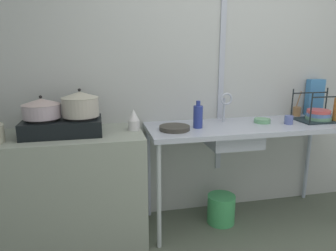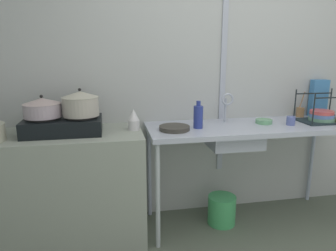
{
  "view_description": "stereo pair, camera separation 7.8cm",
  "coord_description": "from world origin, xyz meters",
  "px_view_note": "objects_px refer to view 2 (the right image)",
  "views": [
    {
      "loc": [
        -1.11,
        -1.13,
        1.52
      ],
      "look_at": [
        -0.58,
        1.26,
        0.93
      ],
      "focal_mm": 33.01,
      "sensor_mm": 36.0,
      "label": 1
    },
    {
      "loc": [
        -1.03,
        -1.14,
        1.52
      ],
      "look_at": [
        -0.58,
        1.26,
        0.93
      ],
      "focal_mm": 33.01,
      "sensor_mm": 36.0,
      "label": 2
    }
  ],
  "objects_px": {
    "pot_on_left_burner": "(42,107)",
    "pot_on_right_burner": "(80,103)",
    "cup_by_rack": "(291,121)",
    "frying_pan": "(174,128)",
    "bottle_by_sink": "(198,116)",
    "dish_rack": "(322,116)",
    "percolator": "(134,120)",
    "sink_basin": "(234,137)",
    "bucket_on_floor": "(222,210)",
    "faucet": "(227,102)",
    "stove": "(63,125)",
    "utensil_jar": "(300,112)",
    "cereal_box": "(318,98)",
    "small_bowl_on_drainboard": "(264,121)"
  },
  "relations": [
    {
      "from": "percolator",
      "to": "sink_basin",
      "type": "distance_m",
      "value": 0.85
    },
    {
      "from": "stove",
      "to": "faucet",
      "type": "relative_size",
      "value": 2.15
    },
    {
      "from": "percolator",
      "to": "bucket_on_floor",
      "type": "distance_m",
      "value": 1.15
    },
    {
      "from": "percolator",
      "to": "bottle_by_sink",
      "type": "height_order",
      "value": "bottle_by_sink"
    },
    {
      "from": "stove",
      "to": "cereal_box",
      "type": "bearing_deg",
      "value": 5.77
    },
    {
      "from": "percolator",
      "to": "frying_pan",
      "type": "xyz_separation_m",
      "value": [
        0.32,
        -0.07,
        -0.07
      ]
    },
    {
      "from": "pot_on_left_burner",
      "to": "dish_rack",
      "type": "relative_size",
      "value": 0.72
    },
    {
      "from": "bucket_on_floor",
      "to": "utensil_jar",
      "type": "bearing_deg",
      "value": 16.39
    },
    {
      "from": "stove",
      "to": "pot_on_left_burner",
      "type": "distance_m",
      "value": 0.2
    },
    {
      "from": "sink_basin",
      "to": "utensil_jar",
      "type": "distance_m",
      "value": 0.85
    },
    {
      "from": "bucket_on_floor",
      "to": "bottle_by_sink",
      "type": "bearing_deg",
      "value": -179.5
    },
    {
      "from": "sink_basin",
      "to": "utensil_jar",
      "type": "bearing_deg",
      "value": 19.72
    },
    {
      "from": "pot_on_left_burner",
      "to": "pot_on_right_burner",
      "type": "distance_m",
      "value": 0.28
    },
    {
      "from": "frying_pan",
      "to": "stove",
      "type": "bearing_deg",
      "value": 176.68
    },
    {
      "from": "stove",
      "to": "pot_on_right_burner",
      "type": "height_order",
      "value": "pot_on_right_burner"
    },
    {
      "from": "pot_on_right_burner",
      "to": "sink_basin",
      "type": "bearing_deg",
      "value": -2.1
    },
    {
      "from": "pot_on_right_burner",
      "to": "cup_by_rack",
      "type": "height_order",
      "value": "pot_on_right_burner"
    },
    {
      "from": "sink_basin",
      "to": "faucet",
      "type": "xyz_separation_m",
      "value": [
        -0.01,
        0.16,
        0.27
      ]
    },
    {
      "from": "percolator",
      "to": "faucet",
      "type": "distance_m",
      "value": 0.83
    },
    {
      "from": "small_bowl_on_drainboard",
      "to": "bucket_on_floor",
      "type": "xyz_separation_m",
      "value": [
        -0.38,
        -0.05,
        -0.79
      ]
    },
    {
      "from": "faucet",
      "to": "utensil_jar",
      "type": "height_order",
      "value": "faucet"
    },
    {
      "from": "percolator",
      "to": "dish_rack",
      "type": "bearing_deg",
      "value": -0.63
    },
    {
      "from": "stove",
      "to": "percolator",
      "type": "height_order",
      "value": "percolator"
    },
    {
      "from": "faucet",
      "to": "cereal_box",
      "type": "bearing_deg",
      "value": 7.13
    },
    {
      "from": "stove",
      "to": "frying_pan",
      "type": "height_order",
      "value": "stove"
    },
    {
      "from": "cup_by_rack",
      "to": "utensil_jar",
      "type": "relative_size",
      "value": 0.31
    },
    {
      "from": "frying_pan",
      "to": "dish_rack",
      "type": "bearing_deg",
      "value": 2.1
    },
    {
      "from": "faucet",
      "to": "bottle_by_sink",
      "type": "relative_size",
      "value": 1.19
    },
    {
      "from": "pot_on_left_burner",
      "to": "percolator",
      "type": "distance_m",
      "value": 0.69
    },
    {
      "from": "faucet",
      "to": "dish_rack",
      "type": "xyz_separation_m",
      "value": [
        0.86,
        -0.11,
        -0.13
      ]
    },
    {
      "from": "sink_basin",
      "to": "dish_rack",
      "type": "height_order",
      "value": "dish_rack"
    },
    {
      "from": "faucet",
      "to": "dish_rack",
      "type": "height_order",
      "value": "dish_rack"
    },
    {
      "from": "frying_pan",
      "to": "bottle_by_sink",
      "type": "relative_size",
      "value": 1.1
    },
    {
      "from": "sink_basin",
      "to": "bottle_by_sink",
      "type": "bearing_deg",
      "value": 174.64
    },
    {
      "from": "cup_by_rack",
      "to": "cereal_box",
      "type": "bearing_deg",
      "value": 32.66
    },
    {
      "from": "pot_on_right_burner",
      "to": "faucet",
      "type": "relative_size",
      "value": 1.03
    },
    {
      "from": "pot_on_right_burner",
      "to": "cereal_box",
      "type": "xyz_separation_m",
      "value": [
        2.2,
        0.24,
        -0.05
      ]
    },
    {
      "from": "cup_by_rack",
      "to": "frying_pan",
      "type": "bearing_deg",
      "value": 179.39
    },
    {
      "from": "dish_rack",
      "to": "bottle_by_sink",
      "type": "distance_m",
      "value": 1.15
    },
    {
      "from": "dish_rack",
      "to": "bottle_by_sink",
      "type": "xyz_separation_m",
      "value": [
        -1.15,
        -0.02,
        0.05
      ]
    },
    {
      "from": "cereal_box",
      "to": "bucket_on_floor",
      "type": "xyz_separation_m",
      "value": [
        -1.04,
        -0.25,
        -0.95
      ]
    },
    {
      "from": "cup_by_rack",
      "to": "bottle_by_sink",
      "type": "height_order",
      "value": "bottle_by_sink"
    },
    {
      "from": "pot_on_left_burner",
      "to": "cereal_box",
      "type": "xyz_separation_m",
      "value": [
        2.48,
        0.24,
        -0.03
      ]
    },
    {
      "from": "frying_pan",
      "to": "bucket_on_floor",
      "type": "bearing_deg",
      "value": 4.57
    },
    {
      "from": "cup_by_rack",
      "to": "faucet",
      "type": "bearing_deg",
      "value": 161.35
    },
    {
      "from": "pot_on_right_burner",
      "to": "cup_by_rack",
      "type": "xyz_separation_m",
      "value": [
        1.74,
        -0.06,
        -0.19
      ]
    },
    {
      "from": "stove",
      "to": "bucket_on_floor",
      "type": "distance_m",
      "value": 1.55
    },
    {
      "from": "cup_by_rack",
      "to": "cereal_box",
      "type": "distance_m",
      "value": 0.57
    },
    {
      "from": "percolator",
      "to": "utensil_jar",
      "type": "bearing_deg",
      "value": 7.7
    },
    {
      "from": "pot_on_right_burner",
      "to": "cup_by_rack",
      "type": "distance_m",
      "value": 1.75
    }
  ]
}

